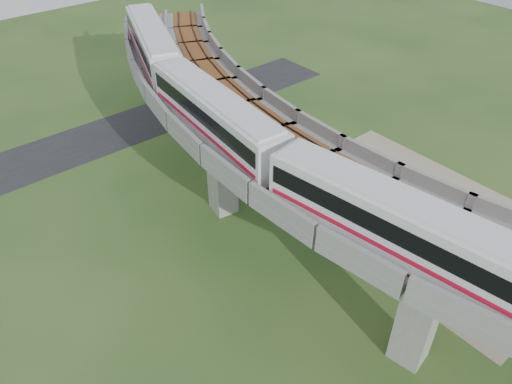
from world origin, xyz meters
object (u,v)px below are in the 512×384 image
at_px(car_red, 405,206).
at_px(car_dark, 358,159).
at_px(metro_train, 323,153).
at_px(car_white, 460,255).

bearing_deg(car_red, car_dark, 114.66).
distance_m(metro_train, car_red, 17.64).
bearing_deg(car_white, car_dark, 36.90).
relative_size(car_red, car_dark, 0.99).
distance_m(metro_train, car_white, 17.44).
relative_size(metro_train, car_white, 19.87).
height_order(metro_train, car_dark, metro_train).
bearing_deg(car_dark, car_red, 156.12).
bearing_deg(metro_train, car_dark, 29.22).
xyz_separation_m(car_white, car_dark, (4.61, 14.94, 0.04)).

